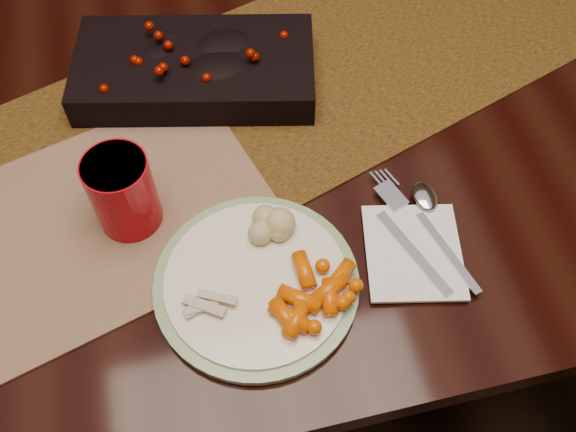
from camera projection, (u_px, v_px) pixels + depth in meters
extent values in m
plane|color=black|center=(263.00, 307.00, 1.59)|extent=(5.00, 5.00, 0.00)
cube|color=black|center=(257.00, 227.00, 1.27)|extent=(1.80, 1.00, 0.75)
cube|color=#47280A|center=(280.00, 89.00, 0.96)|extent=(1.90, 0.99, 0.00)
cube|color=brown|center=(108.00, 218.00, 0.84)|extent=(0.48, 0.41, 0.00)
cylinder|color=white|center=(256.00, 282.00, 0.77)|extent=(0.30, 0.30, 0.01)
cube|color=white|center=(413.00, 252.00, 0.80)|extent=(0.15, 0.16, 0.00)
cylinder|color=#A9030E|center=(123.00, 193.00, 0.79)|extent=(0.10, 0.10, 0.11)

